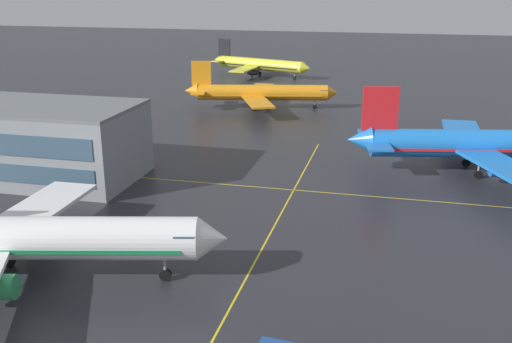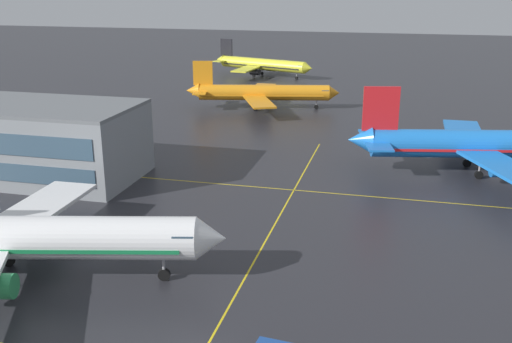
# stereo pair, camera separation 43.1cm
# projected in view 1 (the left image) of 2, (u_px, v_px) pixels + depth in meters

# --- Properties ---
(airliner_front_gate) EXTENTS (40.58, 34.50, 12.73)m
(airliner_front_gate) POSITION_uv_depth(u_px,v_px,m) (9.00, 239.00, 55.54)
(airliner_front_gate) COLOR white
(airliner_front_gate) RESTS_ON ground
(airliner_second_row) EXTENTS (41.38, 35.14, 12.94)m
(airliner_second_row) POSITION_uv_depth(u_px,v_px,m) (486.00, 144.00, 87.34)
(airliner_second_row) COLOR blue
(airliner_second_row) RESTS_ON ground
(airliner_third_row) EXTENTS (34.05, 28.92, 10.66)m
(airliner_third_row) POSITION_uv_depth(u_px,v_px,m) (260.00, 93.00, 131.37)
(airliner_third_row) COLOR orange
(airliner_third_row) RESTS_ON ground
(airliner_far_left_stand) EXTENTS (32.74, 28.00, 10.44)m
(airliner_far_left_stand) POSITION_uv_depth(u_px,v_px,m) (260.00, 64.00, 176.19)
(airliner_far_left_stand) COLOR yellow
(airliner_far_left_stand) RESTS_ON ground
(taxiway_markings) EXTENTS (134.50, 90.60, 0.01)m
(taxiway_markings) POSITION_uv_depth(u_px,v_px,m) (259.00, 254.00, 62.23)
(taxiway_markings) COLOR yellow
(taxiway_markings) RESTS_ON ground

